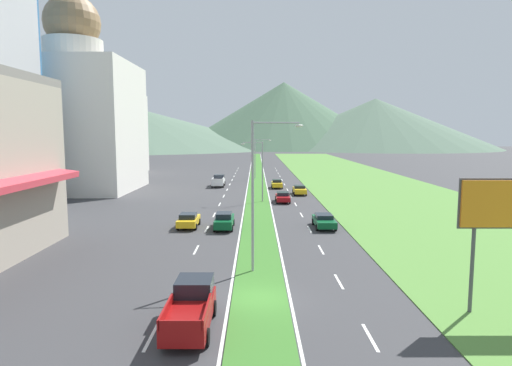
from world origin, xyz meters
The scene contains 49 objects.
ground_plane centered at (0.00, 0.00, 0.00)m, with size 600.00×600.00×0.00m, color #38383A.
grass_median centered at (0.00, 60.00, 0.03)m, with size 3.20×240.00×0.06m, color #387028.
grass_verge_right centered at (20.60, 60.00, 0.03)m, with size 24.00×240.00×0.06m, color #518438.
lane_dash_left_2 centered at (-5.10, -4.70, 0.01)m, with size 0.16×2.80×0.01m, color silver.
lane_dash_left_3 centered at (-5.10, 2.95, 0.01)m, with size 0.16×2.80×0.01m, color silver.
lane_dash_left_4 centered at (-5.10, 10.60, 0.01)m, with size 0.16×2.80×0.01m, color silver.
lane_dash_left_5 centered at (-5.10, 18.25, 0.01)m, with size 0.16×2.80×0.01m, color silver.
lane_dash_left_6 centered at (-5.10, 25.90, 0.01)m, with size 0.16×2.80×0.01m, color silver.
lane_dash_left_7 centered at (-5.10, 33.55, 0.01)m, with size 0.16×2.80×0.01m, color silver.
lane_dash_left_8 centered at (-5.10, 41.20, 0.01)m, with size 0.16×2.80×0.01m, color silver.
lane_dash_left_9 centered at (-5.10, 48.85, 0.01)m, with size 0.16×2.80×0.01m, color silver.
lane_dash_left_10 centered at (-5.10, 56.50, 0.01)m, with size 0.16×2.80×0.01m, color silver.
lane_dash_left_11 centered at (-5.10, 64.15, 0.01)m, with size 0.16×2.80×0.01m, color silver.
lane_dash_left_12 centered at (-5.10, 71.80, 0.01)m, with size 0.16×2.80×0.01m, color silver.
lane_dash_left_13 centered at (-5.10, 79.44, 0.01)m, with size 0.16×2.80×0.01m, color silver.
lane_dash_left_14 centered at (-5.10, 87.09, 0.01)m, with size 0.16×2.80×0.01m, color silver.
lane_dash_left_15 centered at (-5.10, 94.74, 0.01)m, with size 0.16×2.80×0.01m, color silver.
lane_dash_right_2 centered at (5.10, -4.70, 0.01)m, with size 0.16×2.80×0.01m, color silver.
lane_dash_right_3 centered at (5.10, 2.95, 0.01)m, with size 0.16×2.80×0.01m, color silver.
lane_dash_right_4 centered at (5.10, 10.60, 0.01)m, with size 0.16×2.80×0.01m, color silver.
lane_dash_right_5 centered at (5.10, 18.25, 0.01)m, with size 0.16×2.80×0.01m, color silver.
lane_dash_right_6 centered at (5.10, 25.90, 0.01)m, with size 0.16×2.80×0.01m, color silver.
lane_dash_right_7 centered at (5.10, 33.55, 0.01)m, with size 0.16×2.80×0.01m, color silver.
lane_dash_right_8 centered at (5.10, 41.20, 0.01)m, with size 0.16×2.80×0.01m, color silver.
lane_dash_right_9 centered at (5.10, 48.85, 0.01)m, with size 0.16×2.80×0.01m, color silver.
lane_dash_right_10 centered at (5.10, 56.50, 0.01)m, with size 0.16×2.80×0.01m, color silver.
lane_dash_right_11 centered at (5.10, 64.15, 0.01)m, with size 0.16×2.80×0.01m, color silver.
lane_dash_right_12 centered at (5.10, 71.80, 0.01)m, with size 0.16×2.80×0.01m, color silver.
lane_dash_right_13 centered at (5.10, 79.44, 0.01)m, with size 0.16×2.80×0.01m, color silver.
lane_dash_right_14 centered at (5.10, 87.09, 0.01)m, with size 0.16×2.80×0.01m, color silver.
lane_dash_right_15 centered at (5.10, 94.74, 0.01)m, with size 0.16×2.80×0.01m, color silver.
edge_line_median_left centered at (-1.75, 60.00, 0.01)m, with size 0.16×240.00×0.01m, color silver.
edge_line_median_right centered at (1.75, 60.00, 0.01)m, with size 0.16×240.00×0.01m, color silver.
domed_building centered at (-29.80, 48.19, 12.35)m, with size 18.57×18.57×31.59m.
midrise_colored centered at (-35.11, 80.91, 9.43)m, with size 14.44×14.44×18.86m, color silver.
hill_far_left centered at (-84.61, 264.66, 13.74)m, with size 209.00×209.00×27.48m, color #516B56.
hill_far_center centered at (18.67, 274.14, 22.03)m, with size 147.54×147.54×44.05m, color #47664C.
hill_far_right centered at (76.11, 256.51, 15.89)m, with size 148.88×148.88×31.78m, color #516B56.
street_lamp_near centered at (-0.07, 5.05, 5.92)m, with size 3.48×0.53×10.29m.
street_lamp_mid centered at (0.31, 35.71, 4.87)m, with size 3.06×0.28×8.36m.
street_lamp_far centered at (0.01, 66.42, 4.92)m, with size 3.47×0.46×8.37m.
car_0 centered at (-7.04, 19.16, 0.74)m, with size 2.01×4.18×1.45m.
car_1 centered at (-3.38, 18.58, 0.82)m, with size 1.89×4.64×1.63m.
car_2 centered at (6.56, 42.93, 0.74)m, with size 1.99×4.23×1.41m.
car_3 centered at (3.48, 35.39, 0.72)m, with size 1.97×4.36×1.39m.
car_4 centered at (3.44, 51.07, 0.75)m, with size 1.91×4.00×1.47m.
car_5 centered at (6.65, 19.05, 0.71)m, with size 2.03×4.62×1.35m.
pickup_truck_0 centered at (-6.96, 53.62, 0.98)m, with size 2.18×5.40×2.00m.
pickup_truck_1 centered at (-3.39, -3.54, 0.98)m, with size 2.18×5.40×2.00m.
Camera 1 is at (-0.21, -23.90, 9.42)m, focal length 30.43 mm.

